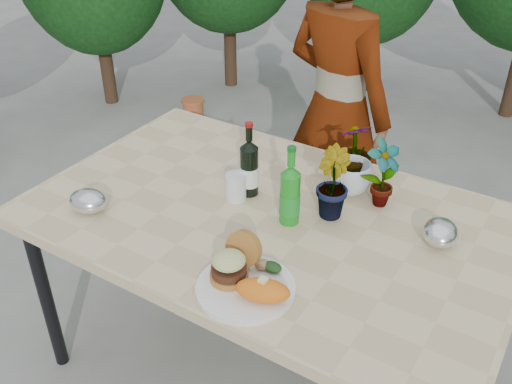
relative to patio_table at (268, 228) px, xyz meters
The scene contains 18 objects.
ground 0.69m from the patio_table, ahead, with size 80.00×80.00×0.00m, color slate.
patio_table is the anchor object (origin of this frame).
shrub_hedge 1.77m from the patio_table, 81.75° to the left, with size 6.79×5.04×2.15m.
dinner_plate 0.38m from the patio_table, 68.85° to the right, with size 0.28×0.28×0.01m, color white.
burger_stack 0.36m from the patio_table, 76.30° to the right, with size 0.11×0.16×0.11m.
sweet_potato 0.44m from the patio_table, 61.24° to the right, with size 0.15×0.08×0.06m, color orange.
grilled_veg 0.31m from the patio_table, 59.36° to the right, with size 0.08×0.05×0.03m.
wine_bottle 0.21m from the patio_table, 149.32° to the left, with size 0.07×0.07×0.27m.
sparkling_water 0.18m from the patio_table, ahead, with size 0.07×0.07×0.28m.
plastic_cup 0.18m from the patio_table, behind, with size 0.07×0.07×0.10m, color silver.
seedling_left 0.42m from the patio_table, 40.39° to the left, with size 0.13×0.09×0.24m, color #295A1F.
seedling_mid 0.27m from the patio_table, 32.83° to the left, with size 0.13×0.11×0.24m, color #2F5D20.
seedling_right 0.43m from the patio_table, 69.10° to the left, with size 0.12×0.12×0.22m, color #28521C.
blue_bowl 0.34m from the patio_table, 57.80° to the left, with size 0.14×0.14×0.11m, color silver.
foil_packet_left 0.61m from the patio_table, 149.65° to the right, with size 0.13×0.11×0.08m, color silver.
foil_packet_right 0.56m from the patio_table, 15.45° to the left, with size 0.13×0.11×0.08m, color silver.
person 0.86m from the patio_table, 99.98° to the left, with size 0.56×0.37×1.54m, color #8F6147.
terracotta_pot 2.49m from the patio_table, 134.34° to the left, with size 0.17×0.17×0.14m.
Camera 1 is at (0.79, -1.35, 1.84)m, focal length 40.00 mm.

